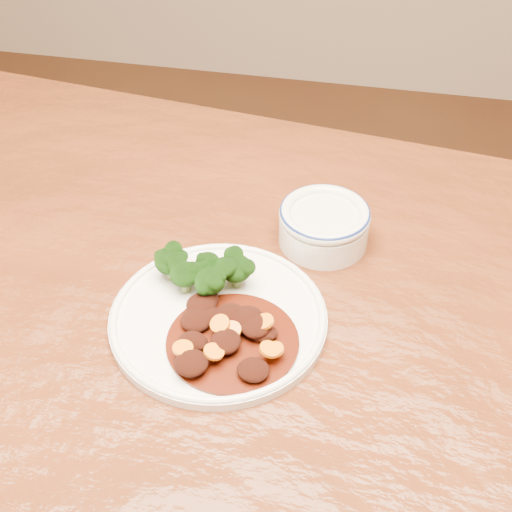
# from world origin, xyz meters

# --- Properties ---
(dining_table) EXTENTS (1.60, 1.08, 0.75)m
(dining_table) POSITION_xyz_m (0.00, 0.00, 0.67)
(dining_table) COLOR #5C2710
(dining_table) RESTS_ON ground
(dinner_plate) EXTENTS (0.24, 0.24, 0.01)m
(dinner_plate) POSITION_xyz_m (-0.03, 0.03, 0.76)
(dinner_plate) COLOR white
(dinner_plate) RESTS_ON dining_table
(broccoli_florets) EXTENTS (0.11, 0.06, 0.04)m
(broccoli_florets) POSITION_xyz_m (-0.06, 0.07, 0.79)
(broccoli_florets) COLOR olive
(broccoli_florets) RESTS_ON dinner_plate
(mince_stew) EXTENTS (0.14, 0.14, 0.03)m
(mince_stew) POSITION_xyz_m (-0.02, -0.00, 0.77)
(mince_stew) COLOR #3F1106
(mince_stew) RESTS_ON dinner_plate
(dip_bowl) EXTENTS (0.11, 0.11, 0.05)m
(dip_bowl) POSITION_xyz_m (0.06, 0.19, 0.78)
(dip_bowl) COLOR silver
(dip_bowl) RESTS_ON dining_table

